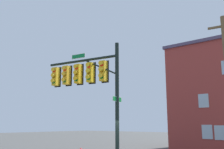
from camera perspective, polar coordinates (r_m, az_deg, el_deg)
The scene contains 2 objects.
signal_pole_assembly at distance 14.33m, azimuth -5.83°, elevation -1.16°, with size 4.74×1.45×6.57m.
brick_building at distance 27.65m, azimuth 23.20°, elevation -4.51°, with size 8.45×7.98×10.00m.
Camera 1 is at (-7.94, 10.43, 2.32)m, focal length 41.18 mm.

